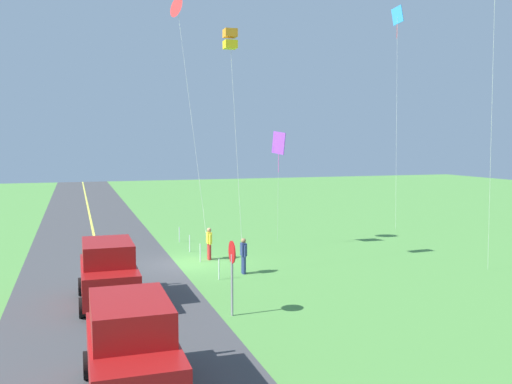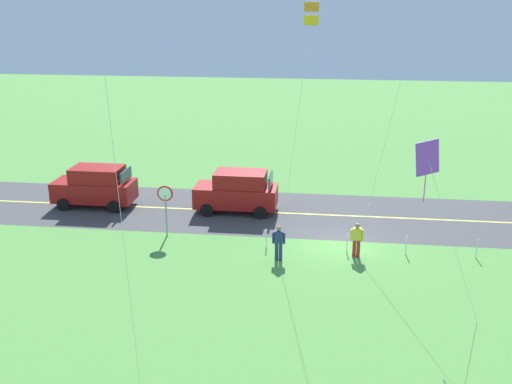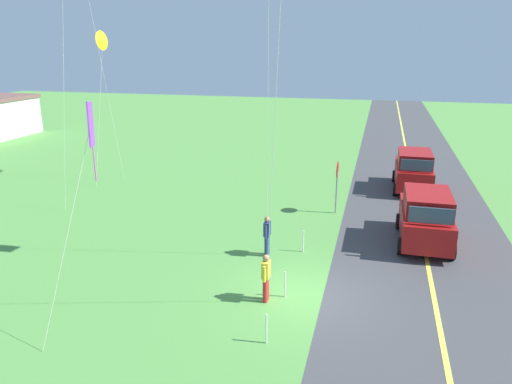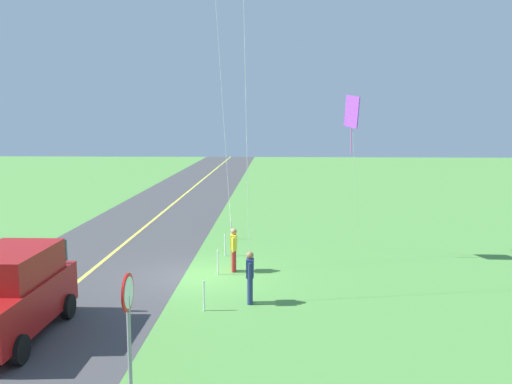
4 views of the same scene
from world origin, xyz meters
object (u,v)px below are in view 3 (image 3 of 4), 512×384
(car_suv_foreground, at_px, (426,217))
(person_adult_near, at_px, (267,235))
(kite_yellow_high, at_px, (103,41))
(person_adult_companion, at_px, (266,276))
(stop_sign, at_px, (337,177))
(kite_orange_near, at_px, (90,128))
(car_parked_east_near, at_px, (414,170))

(car_suv_foreground, bearing_deg, person_adult_near, 114.82)
(kite_yellow_high, bearing_deg, person_adult_companion, -134.36)
(car_suv_foreground, distance_m, person_adult_near, 6.58)
(stop_sign, relative_size, kite_orange_near, 0.40)
(person_adult_companion, bearing_deg, person_adult_near, -27.21)
(person_adult_companion, relative_size, kite_yellow_high, 0.19)
(car_parked_east_near, height_order, kite_yellow_high, kite_yellow_high)
(stop_sign, relative_size, person_adult_near, 1.60)
(car_parked_east_near, xyz_separation_m, stop_sign, (-5.05, 3.80, 0.65))
(stop_sign, xyz_separation_m, kite_orange_near, (-11.04, 5.76, 3.90))
(car_suv_foreground, height_order, car_parked_east_near, same)
(stop_sign, bearing_deg, car_parked_east_near, -36.95)
(stop_sign, height_order, person_adult_near, stop_sign)
(person_adult_near, bearing_deg, car_suv_foreground, 116.08)
(person_adult_companion, xyz_separation_m, kite_yellow_high, (12.19, 12.46, 7.20))
(person_adult_companion, height_order, kite_orange_near, kite_orange_near)
(car_parked_east_near, distance_m, person_adult_near, 12.21)
(car_suv_foreground, distance_m, car_parked_east_near, 7.92)
(kite_orange_near, bearing_deg, car_suv_foreground, -49.69)
(car_suv_foreground, xyz_separation_m, person_adult_near, (-2.76, 5.97, -0.29))
(stop_sign, distance_m, kite_orange_near, 13.05)
(stop_sign, bearing_deg, kite_yellow_high, 77.14)
(car_parked_east_near, distance_m, stop_sign, 6.36)
(person_adult_companion, bearing_deg, car_parked_east_near, -59.87)
(stop_sign, height_order, person_adult_companion, stop_sign)
(person_adult_companion, relative_size, kite_orange_near, 0.25)
(car_suv_foreground, relative_size, kite_yellow_high, 0.51)
(car_parked_east_near, bearing_deg, kite_yellow_high, 96.16)
(car_parked_east_near, relative_size, kite_orange_near, 0.68)
(car_parked_east_near, height_order, person_adult_near, car_parked_east_near)
(car_parked_east_near, bearing_deg, car_suv_foreground, -179.52)
(person_adult_companion, distance_m, kite_yellow_high, 18.86)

